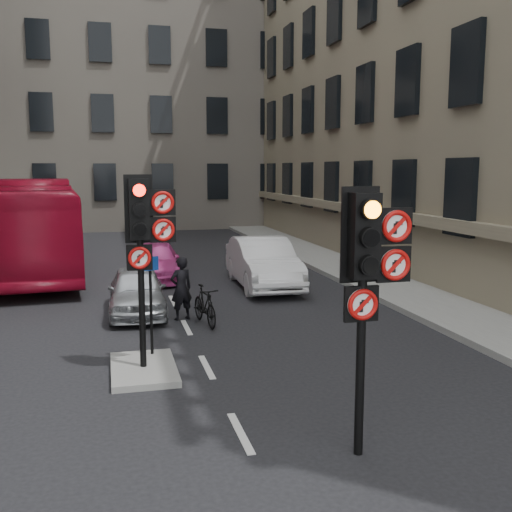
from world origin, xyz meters
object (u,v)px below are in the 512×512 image
car_silver (137,291)px  bus_red (35,225)px  car_pink (155,262)px  car_white (263,263)px  info_sign (151,292)px  motorcyclist (181,288)px  motorcycle (205,305)px  signal_near (369,264)px  signal_far (145,229)px

car_silver → bus_red: size_ratio=0.29×
car_silver → car_pink: bearing=81.7°
car_white → info_sign: bearing=-119.3°
car_silver → info_sign: 4.08m
bus_red → motorcyclist: (4.35, -8.58, -0.91)m
motorcycle → motorcyclist: motorcyclist is taller
car_silver → motorcycle: 2.21m
car_white → bus_red: size_ratio=0.39×
info_sign → car_white: bearing=39.8°
car_white → signal_near: bearing=-96.0°
motorcyclist → motorcycle: bearing=107.5°
signal_far → motorcyclist: bearing=73.9°
signal_far → car_pink: signal_far is taller
signal_near → car_silver: (-2.56, 8.72, -1.97)m
motorcycle → motorcyclist: 0.88m
signal_near → motorcycle: 7.52m
motorcyclist → bus_red: bearing=-82.2°
motorcyclist → info_sign: size_ratio=0.82×
signal_near → bus_red: bearing=109.6°
bus_red → car_pink: bearing=-37.6°
car_pink → signal_far: bearing=-89.4°
car_pink → bus_red: size_ratio=0.33×
signal_near → signal_far: (-2.60, 4.00, 0.12)m
car_pink → motorcyclist: 5.88m
motorcycle → car_silver: bearing=125.6°
signal_far → motorcycle: 4.17m
bus_red → motorcycle: bearing=-66.9°
signal_far → car_silver: 5.16m
motorcycle → info_sign: size_ratio=0.82×
car_silver → info_sign: size_ratio=1.83×
motorcyclist → signal_far: bearing=54.7°
car_silver → motorcyclist: (1.06, -0.91, 0.19)m
car_silver → signal_near: bearing=-72.0°
bus_red → info_sign: bearing=-78.4°
bus_red → info_sign: (3.38, -11.67, -0.32)m
car_pink → motorcyclist: motorcyclist is taller
bus_red → motorcyclist: 9.66m
car_silver → motorcyclist: bearing=-39.0°
signal_near → car_silver: signal_near is taller
car_pink → bus_red: bearing=153.0°
signal_far → info_sign: bearing=79.7°
car_white → info_sign: (-4.05, -6.69, 0.60)m
car_silver → car_white: (4.14, 2.69, 0.18)m
motorcycle → bus_red: bearing=108.6°
info_sign → signal_near: bearing=-81.4°
signal_near → motorcyclist: signal_near is taller
car_silver → car_white: 4.94m
car_silver → car_white: size_ratio=0.75×
signal_far → info_sign: 1.50m
signal_far → bus_red: signal_far is taller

